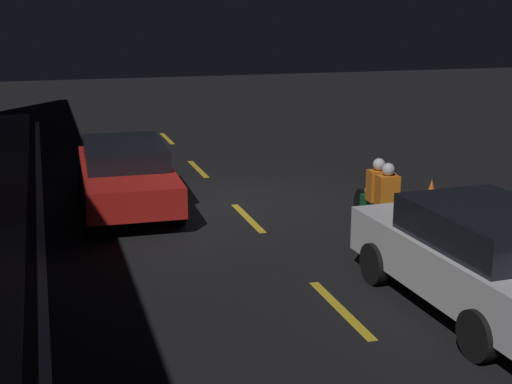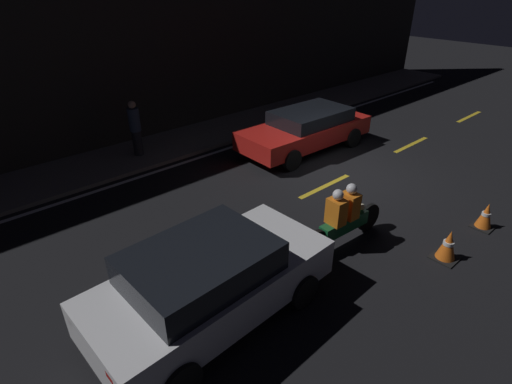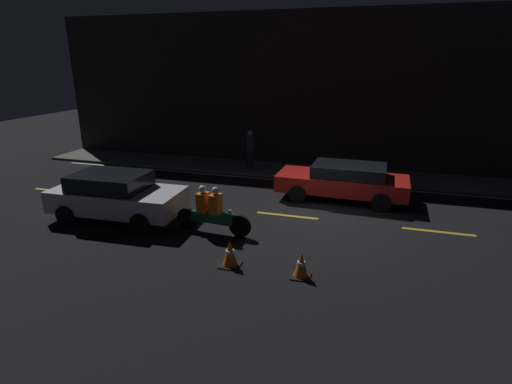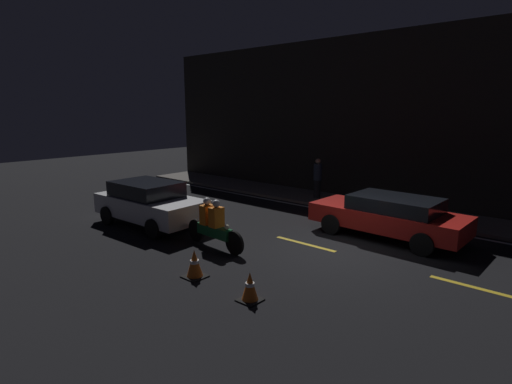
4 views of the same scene
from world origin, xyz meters
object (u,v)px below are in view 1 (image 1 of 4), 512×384
at_px(taxi_red, 126,172).
at_px(traffic_cone_mid, 392,177).
at_px(sedan_white, 481,255).
at_px(traffic_cone_near, 431,196).
at_px(motorcycle, 381,202).

distance_m(taxi_red, traffic_cone_mid, 5.82).
distance_m(sedan_white, taxi_red, 7.67).
xyz_separation_m(sedan_white, traffic_cone_near, (4.43, -1.87, -0.45)).
height_order(motorcycle, traffic_cone_mid, motorcycle).
relative_size(sedan_white, motorcycle, 1.76).
relative_size(taxi_red, traffic_cone_mid, 7.40).
bearing_deg(traffic_cone_near, traffic_cone_mid, -1.28).
bearing_deg(motorcycle, traffic_cone_near, -51.24).
bearing_deg(taxi_red, motorcycle, 51.91).
relative_size(sedan_white, traffic_cone_mid, 6.62).
height_order(sedan_white, motorcycle, sedan_white).
xyz_separation_m(taxi_red, motorcycle, (-3.38, -4.04, -0.06)).
bearing_deg(sedan_white, traffic_cone_near, -24.78).
xyz_separation_m(motorcycle, traffic_cone_mid, (2.94, -1.75, -0.35)).
distance_m(traffic_cone_near, traffic_cone_mid, 1.74).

